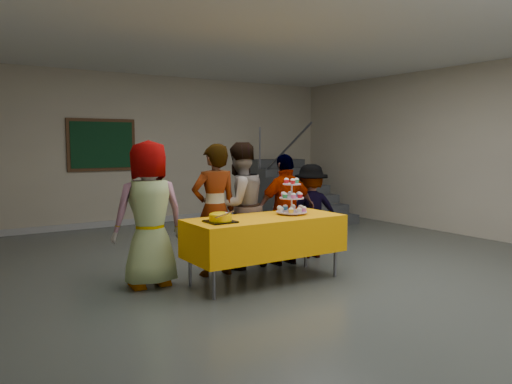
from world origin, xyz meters
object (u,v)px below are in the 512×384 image
Objects in this scene: schoolchild_c at (239,206)px; noticeboard at (102,145)px; schoolchild_d at (286,209)px; cupcake_stand at (292,201)px; bake_table at (265,235)px; schoolchild_e at (311,211)px; bear_cake at (220,217)px; schoolchild_a at (149,214)px; staircase at (289,195)px; schoolchild_b at (215,210)px.

noticeboard is (-0.59, 4.13, 0.78)m from schoolchild_c.
cupcake_stand is at bearing 65.73° from schoolchild_d.
bake_table is at bearing 43.88° from schoolchild_d.
schoolchild_c reaches higher than schoolchild_e.
cupcake_stand is at bearing 55.84° from schoolchild_e.
schoolchild_c is (0.08, 0.73, 0.27)m from bake_table.
bear_cake is 1.48m from schoolchild_d.
schoolchild_e is at bearing -174.70° from schoolchild_a.
schoolchild_a reaches higher than schoolchild_e.
schoolchild_a reaches higher than cupcake_stand.
schoolchild_a is at bearing -142.67° from staircase.
cupcake_stand is 1.04m from bear_cake.
staircase is 4.10m from noticeboard.
schoolchild_d is (0.64, -0.17, -0.08)m from schoolchild_c.
schoolchild_c is 1.20m from schoolchild_e.
noticeboard is (-1.23, 4.30, 0.85)m from schoolchild_d.
staircase is (3.34, 4.02, -0.07)m from bake_table.
schoolchild_b is at bearing -176.07° from schoolchild_a.
bear_cake is at bearing 39.28° from schoolchild_e.
schoolchild_d is (1.08, -0.02, -0.07)m from schoolchild_b.
bear_cake is (-0.63, -0.06, 0.27)m from bake_table.
schoolchild_c is 0.69× the size of staircase.
schoolchild_c is at bearing -9.05° from schoolchild_d.
cupcake_stand is at bearing -79.28° from noticeboard.
schoolchild_b is 0.46m from schoolchild_c.
schoolchild_b is at bearing 143.87° from cupcake_stand.
bake_table is 0.93m from schoolchild_d.
staircase is at bearing 50.28° from bake_table.
schoolchild_b is 1.09× the size of schoolchild_d.
noticeboard reaches higher than schoolchild_d.
schoolchild_e is (0.86, 0.69, -0.27)m from cupcake_stand.
bake_table is 1.41× the size of schoolchild_e.
noticeboard is at bearing 167.77° from staircase.
bake_table is 1.14× the size of schoolchild_c.
schoolchild_b is 0.68× the size of staircase.
noticeboard reaches higher than schoolchild_e.
schoolchild_a is (-1.22, 0.54, 0.28)m from bake_table.
bake_table is 4.22× the size of cupcake_stand.
schoolchild_e is at bearing -66.83° from noticeboard.
schoolchild_d reaches higher than bear_cake.
cupcake_stand is 4.99m from staircase.
schoolchild_e is (1.63, 0.13, -0.15)m from schoolchild_b.
bear_cake is at bearing -174.95° from bake_table.
staircase reaches higher than schoolchild_a.
schoolchild_a is at bearing -99.29° from noticeboard.
schoolchild_d is at bearing 24.55° from bear_cake.
schoolchild_b reaches higher than bear_cake.
schoolchild_e reaches higher than bake_table.
noticeboard is (-0.51, 4.86, 1.04)m from bake_table.
staircase is at bearing -141.12° from schoolchild_a.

